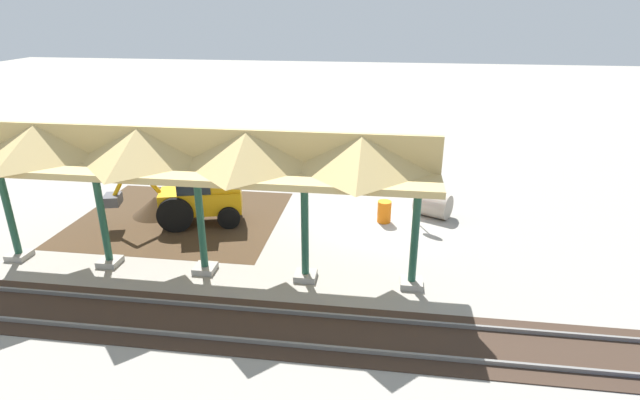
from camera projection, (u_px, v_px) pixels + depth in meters
name	position (u px, v px, depth m)	size (l,w,h in m)	color
ground_plane	(381.00, 221.00, 20.56)	(120.00, 120.00, 0.00)	gray
dirt_work_zone	(180.00, 218.00, 20.85)	(8.29, 7.00, 0.01)	#42301E
platform_canopy	(194.00, 151.00, 15.21)	(14.84, 3.20, 4.90)	#9E998E
rail_tracks	(375.00, 336.00, 13.40)	(60.00, 2.58, 0.15)	slate
stop_sign	(421.00, 191.00, 19.73)	(0.70, 0.34, 2.04)	gray
backhoe	(197.00, 194.00, 19.96)	(5.40, 2.53, 2.82)	orange
dirt_mound	(157.00, 214.00, 21.26)	(3.96, 3.96, 1.57)	#42301E
concrete_pipe	(433.00, 204.00, 20.88)	(1.71, 1.56, 1.05)	#9E9384
traffic_barrel	(384.00, 212.00, 20.35)	(0.56, 0.56, 0.90)	orange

